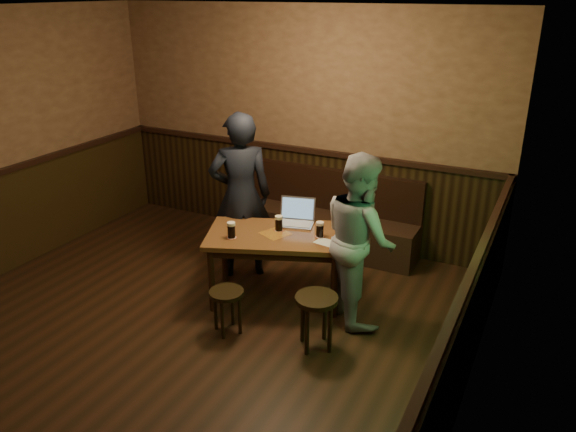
# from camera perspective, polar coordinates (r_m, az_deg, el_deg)

# --- Properties ---
(room) EXTENTS (5.04, 6.04, 2.84)m
(room) POSITION_cam_1_polar(r_m,az_deg,el_deg) (4.67, -13.59, -0.56)
(room) COLOR black
(room) RESTS_ON ground
(bench) EXTENTS (2.20, 0.50, 0.95)m
(bench) POSITION_cam_1_polar(r_m,az_deg,el_deg) (6.78, 4.03, -0.81)
(bench) COLOR black
(bench) RESTS_ON ground
(pub_table) EXTENTS (1.52, 1.19, 0.72)m
(pub_table) POSITION_cam_1_polar(r_m,az_deg,el_deg) (5.55, -1.26, -2.69)
(pub_table) COLOR brown
(pub_table) RESTS_ON ground
(stool_left) EXTENTS (0.36, 0.36, 0.42)m
(stool_left) POSITION_cam_1_polar(r_m,az_deg,el_deg) (5.16, -6.24, -8.40)
(stool_left) COLOR black
(stool_left) RESTS_ON ground
(stool_right) EXTENTS (0.43, 0.43, 0.50)m
(stool_right) POSITION_cam_1_polar(r_m,az_deg,el_deg) (4.90, 2.90, -9.21)
(stool_right) COLOR black
(stool_right) RESTS_ON ground
(pint_left) EXTENTS (0.10, 0.10, 0.16)m
(pint_left) POSITION_cam_1_polar(r_m,az_deg,el_deg) (5.41, -5.78, -1.42)
(pint_left) COLOR #972C12
(pint_left) RESTS_ON pub_table
(pint_mid) EXTENTS (0.10, 0.10, 0.16)m
(pint_mid) POSITION_cam_1_polar(r_m,az_deg,el_deg) (5.54, -0.94, -0.74)
(pint_mid) COLOR #972C12
(pint_mid) RESTS_ON pub_table
(pint_right) EXTENTS (0.10, 0.10, 0.15)m
(pint_right) POSITION_cam_1_polar(r_m,az_deg,el_deg) (5.42, 3.26, -1.36)
(pint_right) COLOR #972C12
(pint_right) RESTS_ON pub_table
(laptop) EXTENTS (0.42, 0.37, 0.25)m
(laptop) POSITION_cam_1_polar(r_m,az_deg,el_deg) (5.73, 0.86, -0.10)
(laptop) COLOR silver
(laptop) RESTS_ON pub_table
(menu) EXTENTS (0.24, 0.18, 0.00)m
(menu) POSITION_cam_1_polar(r_m,az_deg,el_deg) (5.32, 3.95, -2.71)
(menu) COLOR silver
(menu) RESTS_ON pub_table
(person_suit) EXTENTS (0.79, 0.74, 1.81)m
(person_suit) POSITION_cam_1_polar(r_m,az_deg,el_deg) (5.97, -4.83, 2.02)
(person_suit) COLOR black
(person_suit) RESTS_ON ground
(person_grey) EXTENTS (0.98, 1.00, 1.62)m
(person_grey) POSITION_cam_1_polar(r_m,az_deg,el_deg) (5.22, 7.29, -2.24)
(person_grey) COLOR gray
(person_grey) RESTS_ON ground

